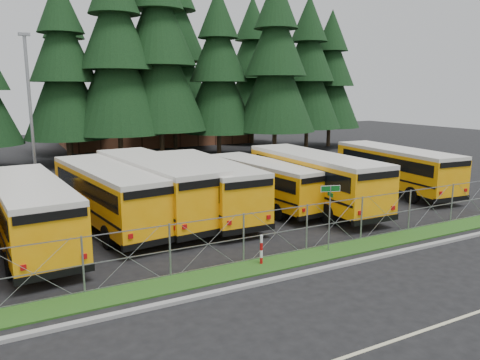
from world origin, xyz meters
name	(u,v)px	position (x,y,z in m)	size (l,w,h in m)	color
ground	(311,240)	(0.00, 0.00, 0.00)	(120.00, 120.00, 0.00)	black
curb	(359,261)	(0.00, -3.10, 0.06)	(50.00, 0.25, 0.12)	gray
grass_verge	(336,251)	(0.00, -1.70, 0.03)	(50.00, 1.40, 0.06)	#204814
road_lane_line	(471,314)	(0.00, -8.00, 0.01)	(50.00, 0.12, 0.01)	beige
chainlink_fence	(326,224)	(0.00, -1.00, 1.00)	(44.00, 0.10, 2.00)	gray
brick_building	(157,119)	(6.00, 40.00, 3.00)	(22.00, 10.00, 6.00)	brown
bus_1	(29,214)	(-11.15, 4.90, 1.47)	(2.65, 11.24, 2.95)	orange
bus_2	(107,196)	(-7.51, 6.59, 1.52)	(2.73, 11.56, 3.03)	orange
bus_3	(152,189)	(-5.13, 6.89, 1.59)	(2.87, 12.16, 3.19)	orange
bus_4	(202,187)	(-2.54, 6.33, 1.50)	(2.70, 11.44, 3.00)	orange
bus_5	(261,184)	(1.17, 6.42, 1.33)	(2.40, 10.16, 2.66)	orange
bus_6	(310,180)	(3.57, 5.01, 1.56)	(2.81, 11.89, 3.12)	orange
bus_east	(391,169)	(10.86, 5.90, 1.45)	(2.62, 11.10, 2.91)	orange
street_sign	(330,204)	(-0.23, -1.50, 2.03)	(0.81, 0.53, 2.81)	gray
striped_bollard	(261,250)	(-3.52, -1.54, 0.60)	(0.11, 0.11, 1.20)	#B20C0C
light_standard	(30,108)	(-9.89, 17.03, 5.50)	(0.70, 0.35, 10.14)	gray
conifer_3	(64,73)	(-6.26, 27.41, 8.06)	(7.29, 7.29, 16.11)	black
conifer_4	(117,59)	(-1.97, 26.12, 9.23)	(8.35, 8.35, 18.46)	black
conifer_5	(159,55)	(2.06, 26.48, 9.73)	(8.80, 8.80, 19.45)	black
conifer_6	(218,74)	(7.92, 26.13, 8.16)	(7.38, 7.38, 16.32)	black
conifer_7	(275,67)	(12.72, 23.32, 8.76)	(7.92, 7.92, 17.52)	black
conifer_8	(308,74)	(18.90, 26.44, 8.29)	(7.50, 7.50, 16.58)	black
conifer_9	(330,79)	(22.99, 27.63, 7.77)	(7.02, 7.02, 15.53)	black
conifer_11	(66,73)	(-4.93, 35.18, 8.27)	(7.48, 7.48, 16.55)	black
conifer_12	(173,52)	(6.14, 33.91, 10.64)	(9.63, 9.63, 21.29)	black
conifer_13	(252,71)	(16.58, 34.65, 8.80)	(7.96, 7.96, 17.60)	black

